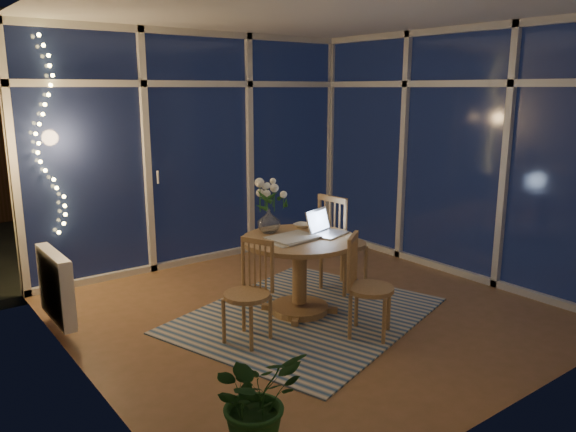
# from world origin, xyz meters

# --- Properties ---
(floor) EXTENTS (4.00, 4.00, 0.00)m
(floor) POSITION_xyz_m (0.00, 0.00, 0.00)
(floor) COLOR brown
(floor) RESTS_ON ground
(ceiling) EXTENTS (4.00, 4.00, 0.00)m
(ceiling) POSITION_xyz_m (0.00, 0.00, 2.60)
(ceiling) COLOR silver
(ceiling) RESTS_ON wall_back
(wall_back) EXTENTS (4.00, 0.04, 2.60)m
(wall_back) POSITION_xyz_m (0.00, 2.00, 1.30)
(wall_back) COLOR beige
(wall_back) RESTS_ON floor
(wall_front) EXTENTS (4.00, 0.04, 2.60)m
(wall_front) POSITION_xyz_m (0.00, -2.00, 1.30)
(wall_front) COLOR beige
(wall_front) RESTS_ON floor
(wall_left) EXTENTS (0.04, 4.00, 2.60)m
(wall_left) POSITION_xyz_m (-2.00, 0.00, 1.30)
(wall_left) COLOR beige
(wall_left) RESTS_ON floor
(wall_right) EXTENTS (0.04, 4.00, 2.60)m
(wall_right) POSITION_xyz_m (2.00, 0.00, 1.30)
(wall_right) COLOR beige
(wall_right) RESTS_ON floor
(window_wall_back) EXTENTS (4.00, 0.10, 2.60)m
(window_wall_back) POSITION_xyz_m (0.00, 1.96, 1.30)
(window_wall_back) COLOR silver
(window_wall_back) RESTS_ON floor
(window_wall_right) EXTENTS (0.10, 4.00, 2.60)m
(window_wall_right) POSITION_xyz_m (1.96, 0.00, 1.30)
(window_wall_right) COLOR silver
(window_wall_right) RESTS_ON floor
(radiator) EXTENTS (0.10, 0.70, 0.58)m
(radiator) POSITION_xyz_m (-1.94, 0.90, 0.40)
(radiator) COLOR white
(radiator) RESTS_ON wall_left
(fairy_lights) EXTENTS (0.24, 0.10, 1.85)m
(fairy_lights) POSITION_xyz_m (-1.65, 1.88, 1.52)
(fairy_lights) COLOR #E8C35D
(fairy_lights) RESTS_ON window_wall_back
(garden_patio) EXTENTS (12.00, 6.00, 0.10)m
(garden_patio) POSITION_xyz_m (0.50, 5.00, -0.06)
(garden_patio) COLOR black
(garden_patio) RESTS_ON ground
(garden_fence) EXTENTS (11.00, 0.08, 1.80)m
(garden_fence) POSITION_xyz_m (0.00, 5.50, 0.90)
(garden_fence) COLOR #362413
(garden_fence) RESTS_ON ground
(neighbour_roof) EXTENTS (7.00, 3.00, 2.20)m
(neighbour_roof) POSITION_xyz_m (0.30, 8.50, 2.20)
(neighbour_roof) COLOR #32363D
(neighbour_roof) RESTS_ON ground
(garden_shrubs) EXTENTS (0.90, 0.90, 0.90)m
(garden_shrubs) POSITION_xyz_m (-0.80, 3.40, 0.45)
(garden_shrubs) COLOR black
(garden_shrubs) RESTS_ON ground
(rug) EXTENTS (2.63, 2.34, 0.01)m
(rug) POSITION_xyz_m (-0.09, -0.08, 0.01)
(rug) COLOR beige
(rug) RESTS_ON floor
(dining_table) EXTENTS (1.29, 1.29, 0.70)m
(dining_table) POSITION_xyz_m (-0.09, 0.02, 0.35)
(dining_table) COLOR olive
(dining_table) RESTS_ON floor
(chair_left) EXTENTS (0.50, 0.50, 0.84)m
(chair_left) POSITION_xyz_m (-0.80, -0.21, 0.42)
(chair_left) COLOR olive
(chair_left) RESTS_ON floor
(chair_right) EXTENTS (0.51, 0.51, 1.00)m
(chair_right) POSITION_xyz_m (0.63, 0.22, 0.50)
(chair_right) COLOR olive
(chair_right) RESTS_ON floor
(chair_front) EXTENTS (0.55, 0.55, 0.86)m
(chair_front) POSITION_xyz_m (0.06, -0.71, 0.43)
(chair_front) COLOR olive
(chair_front) RESTS_ON floor
(laptop) EXTENTS (0.40, 0.37, 0.24)m
(laptop) POSITION_xyz_m (0.19, -0.06, 0.82)
(laptop) COLOR silver
(laptop) RESTS_ON dining_table
(flower_vase) EXTENTS (0.25, 0.25, 0.21)m
(flower_vase) POSITION_xyz_m (-0.20, 0.33, 0.80)
(flower_vase) COLOR silver
(flower_vase) RESTS_ON dining_table
(bowl) EXTENTS (0.19, 0.19, 0.04)m
(bowl) POSITION_xyz_m (0.17, 0.30, 0.72)
(bowl) COLOR white
(bowl) RESTS_ON dining_table
(newspapers) EXTENTS (0.45, 0.37, 0.02)m
(newspapers) POSITION_xyz_m (-0.18, 0.01, 0.71)
(newspapers) COLOR beige
(newspapers) RESTS_ON dining_table
(phone) EXTENTS (0.11, 0.07, 0.01)m
(phone) POSITION_xyz_m (0.00, -0.00, 0.70)
(phone) COLOR black
(phone) RESTS_ON dining_table
(potted_plant) EXTENTS (0.55, 0.47, 0.76)m
(potted_plant) POSITION_xyz_m (-1.60, -1.54, 0.38)
(potted_plant) COLOR #184419
(potted_plant) RESTS_ON floor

